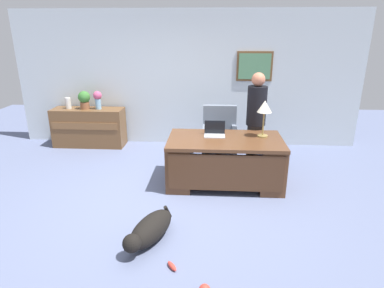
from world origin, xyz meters
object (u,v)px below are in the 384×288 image
Objects in this scene: vase_with_flowers at (98,98)px; potted_plant at (84,99)px; desk at (225,160)px; armchair at (219,137)px; vase_empty at (68,103)px; dog_toy_bone at (172,266)px; credenza at (89,127)px; person_standing at (256,121)px; desk_lamp at (264,109)px; laptop at (215,132)px; dog_lying at (150,230)px.

vase_with_flowers is 0.28m from potted_plant.
desk is 1.71× the size of armchair.
vase_empty is at bearing 180.00° from vase_with_flowers.
vase_with_flowers reaches higher than armchair.
potted_plant is 4.37m from dog_toy_bone.
credenza is 0.65m from vase_with_flowers.
vase_with_flowers is (0.24, 0.00, 0.61)m from credenza.
armchair is (2.68, -0.74, 0.07)m from credenza.
vase_with_flowers is (-3.03, 1.01, 0.14)m from person_standing.
person_standing is 3.79m from vase_empty.
vase_empty is 0.36m from potted_plant.
desk_lamp reaches higher than credenza.
armchair is 1.21m from desk_lamp.
desk_lamp is (0.74, -0.01, 0.38)m from laptop.
dog_lying is at bearing 125.61° from dog_toy_bone.
person_standing reaches higher than dog_toy_bone.
dog_lying is 0.54m from dog_toy_bone.
credenza is 3.97× the size of vase_with_flowers.
dog_lying reaches higher than dog_toy_bone.
armchair is 3.18× the size of laptop.
desk_lamp is at bearing 16.53° from desk.
dog_toy_bone is (-1.10, -2.63, -0.83)m from person_standing.
potted_plant is (-3.31, 1.01, 0.13)m from person_standing.
laptop is at bearing -29.61° from credenza.
person_standing reaches higher than desk.
vase_with_flowers is at bearing 161.52° from person_standing.
laptop is 0.83m from desk_lamp.
dog_toy_bone is (0.30, -0.43, -0.13)m from dog_lying.
dog_lying is 2.68× the size of laptop.
vase_with_flowers is (-2.35, 1.47, 0.21)m from laptop.
armchair reaches higher than credenza.
person_standing is 4.56× the size of vase_with_flowers.
vase_with_flowers is 0.63m from vase_empty.
laptop is at bearing -97.22° from armchair.
potted_plant is at bearing 156.23° from desk_lamp.
desk_lamp is 1.57× the size of potted_plant.
desk is at bearing -163.47° from desk_lamp.
vase_empty reaches higher than credenza.
person_standing is 7.44× the size of vase_empty.
laptop is at bearing -146.22° from person_standing.
vase_empty is 0.62× the size of potted_plant.
person_standing is at bearing 57.52° from dog_lying.
desk_lamp is 3.43m from vase_with_flowers.
armchair is at bearing 80.06° from dog_toy_bone.
vase_with_flowers is (-3.09, 1.48, -0.18)m from desk_lamp.
dog_toy_bone is at bearing -54.39° from dog_lying.
credenza reaches higher than desk.
laptop is at bearing 67.61° from dog_lying.
dog_toy_bone is (1.93, -3.65, -0.97)m from vase_with_flowers.
potted_plant is at bearing 0.00° from vase_empty.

